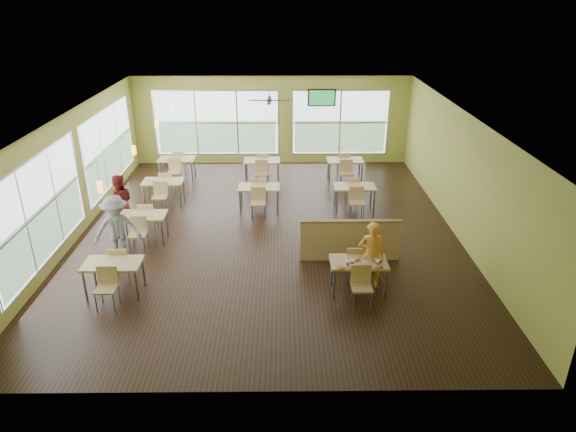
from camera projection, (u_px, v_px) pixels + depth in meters
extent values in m
plane|color=black|center=(268.00, 232.00, 13.86)|extent=(12.00, 12.00, 0.00)
plane|color=white|center=(266.00, 114.00, 12.55)|extent=(12.00, 12.00, 0.00)
cube|color=#AAA344|center=(272.00, 121.00, 18.69)|extent=(10.00, 0.04, 3.20)
cube|color=#AAA344|center=(257.00, 310.00, 7.73)|extent=(10.00, 0.04, 3.20)
cube|color=#AAA344|center=(73.00, 177.00, 13.16)|extent=(0.04, 12.00, 3.20)
cube|color=#AAA344|center=(461.00, 175.00, 13.25)|extent=(0.04, 12.00, 3.20)
cube|color=white|center=(41.00, 210.00, 11.36)|extent=(0.02, 4.50, 2.35)
cube|color=white|center=(110.00, 146.00, 15.93)|extent=(0.02, 4.50, 2.35)
cube|color=white|center=(217.00, 123.00, 18.68)|extent=(4.50, 0.02, 2.35)
cube|color=white|center=(340.00, 123.00, 18.72)|extent=(3.50, 0.02, 2.35)
cube|color=#B7BABC|center=(88.00, 213.00, 14.12)|extent=(0.04, 9.40, 0.05)
cube|color=#B7BABC|center=(279.00, 154.00, 19.17)|extent=(8.00, 0.04, 0.05)
cube|color=tan|center=(359.00, 262.00, 10.84)|extent=(1.20, 0.70, 0.04)
cube|color=brown|center=(359.00, 263.00, 10.85)|extent=(1.22, 0.71, 0.01)
cylinder|color=slate|center=(334.00, 285.00, 10.72)|extent=(0.05, 0.05, 0.71)
cylinder|color=slate|center=(385.00, 284.00, 10.73)|extent=(0.05, 0.05, 0.71)
cylinder|color=slate|center=(332.00, 271.00, 11.25)|extent=(0.05, 0.05, 0.71)
cylinder|color=slate|center=(381.00, 270.00, 11.26)|extent=(0.05, 0.05, 0.71)
cube|color=tan|center=(355.00, 261.00, 11.46)|extent=(0.42, 0.42, 0.04)
cube|color=tan|center=(354.00, 248.00, 11.54)|extent=(0.42, 0.04, 0.40)
cube|color=tan|center=(362.00, 287.00, 10.45)|extent=(0.42, 0.42, 0.04)
cube|color=tan|center=(364.00, 283.00, 10.19)|extent=(0.42, 0.04, 0.40)
cube|color=tan|center=(350.00, 241.00, 12.26)|extent=(2.40, 0.12, 1.00)
cube|color=brown|center=(351.00, 221.00, 12.05)|extent=(2.40, 0.14, 0.04)
cube|color=tan|center=(112.00, 263.00, 10.79)|extent=(1.20, 0.70, 0.04)
cube|color=brown|center=(113.00, 264.00, 10.80)|extent=(1.22, 0.71, 0.01)
cylinder|color=slate|center=(85.00, 286.00, 10.67)|extent=(0.05, 0.05, 0.71)
cylinder|color=slate|center=(137.00, 286.00, 10.68)|extent=(0.05, 0.05, 0.71)
cylinder|color=slate|center=(94.00, 272.00, 11.20)|extent=(0.05, 0.05, 0.71)
cylinder|color=slate|center=(144.00, 272.00, 11.21)|extent=(0.05, 0.05, 0.71)
cube|color=tan|center=(122.00, 262.00, 11.41)|extent=(0.42, 0.42, 0.04)
cube|color=tan|center=(123.00, 249.00, 11.49)|extent=(0.42, 0.04, 0.40)
cube|color=tan|center=(106.00, 289.00, 10.40)|extent=(0.42, 0.42, 0.04)
cube|color=tan|center=(102.00, 284.00, 10.14)|extent=(0.42, 0.04, 0.40)
cube|color=tan|center=(142.00, 215.00, 13.07)|extent=(1.20, 0.70, 0.04)
cube|color=brown|center=(142.00, 216.00, 13.08)|extent=(1.22, 0.71, 0.01)
cylinder|color=slate|center=(119.00, 233.00, 12.96)|extent=(0.05, 0.05, 0.71)
cylinder|color=slate|center=(162.00, 233.00, 12.97)|extent=(0.05, 0.05, 0.71)
cylinder|color=slate|center=(126.00, 224.00, 13.49)|extent=(0.05, 0.05, 0.71)
cylinder|color=slate|center=(167.00, 224.00, 13.50)|extent=(0.05, 0.05, 0.71)
cube|color=tan|center=(148.00, 216.00, 13.69)|extent=(0.42, 0.42, 0.04)
cube|color=tan|center=(149.00, 206.00, 13.77)|extent=(0.42, 0.04, 0.40)
cube|color=tan|center=(138.00, 235.00, 12.69)|extent=(0.42, 0.42, 0.04)
cube|color=tan|center=(135.00, 230.00, 12.42)|extent=(0.42, 0.04, 0.40)
cube|color=tan|center=(163.00, 181.00, 15.36)|extent=(1.20, 0.70, 0.04)
cube|color=brown|center=(163.00, 182.00, 15.37)|extent=(1.22, 0.71, 0.01)
cylinder|color=slate|center=(144.00, 197.00, 15.24)|extent=(0.05, 0.05, 0.71)
cylinder|color=slate|center=(180.00, 196.00, 15.25)|extent=(0.05, 0.05, 0.71)
cylinder|color=slate|center=(148.00, 190.00, 15.77)|extent=(0.05, 0.05, 0.71)
cylinder|color=slate|center=(184.00, 189.00, 15.78)|extent=(0.05, 0.05, 0.71)
cube|color=tan|center=(167.00, 184.00, 15.97)|extent=(0.42, 0.42, 0.04)
cube|color=tan|center=(168.00, 175.00, 16.06)|extent=(0.42, 0.04, 0.40)
cube|color=tan|center=(160.00, 197.00, 14.97)|extent=(0.42, 0.42, 0.04)
cube|color=tan|center=(158.00, 192.00, 14.70)|extent=(0.42, 0.04, 0.40)
cube|color=tan|center=(177.00, 159.00, 17.37)|extent=(1.20, 0.70, 0.04)
cube|color=brown|center=(177.00, 160.00, 17.38)|extent=(1.22, 0.71, 0.01)
cylinder|color=slate|center=(160.00, 172.00, 17.25)|extent=(0.05, 0.05, 0.71)
cylinder|color=slate|center=(192.00, 172.00, 17.26)|extent=(0.05, 0.05, 0.71)
cylinder|color=slate|center=(164.00, 167.00, 17.78)|extent=(0.05, 0.05, 0.71)
cylinder|color=slate|center=(195.00, 167.00, 17.79)|extent=(0.05, 0.05, 0.71)
cube|color=tan|center=(180.00, 162.00, 17.98)|extent=(0.42, 0.42, 0.04)
cube|color=tan|center=(181.00, 154.00, 18.07)|extent=(0.42, 0.04, 0.40)
cube|color=tan|center=(174.00, 172.00, 16.98)|extent=(0.42, 0.42, 0.04)
cube|color=tan|center=(173.00, 168.00, 16.71)|extent=(0.42, 0.04, 0.40)
cube|color=tan|center=(259.00, 187.00, 14.93)|extent=(1.20, 0.70, 0.04)
cube|color=brown|center=(259.00, 188.00, 14.94)|extent=(1.22, 0.71, 0.01)
cylinder|color=slate|center=(240.00, 203.00, 14.81)|extent=(0.05, 0.05, 0.71)
cylinder|color=slate|center=(277.00, 203.00, 14.82)|extent=(0.05, 0.05, 0.71)
cylinder|color=slate|center=(242.00, 195.00, 15.34)|extent=(0.05, 0.05, 0.71)
cylinder|color=slate|center=(278.00, 195.00, 15.35)|extent=(0.05, 0.05, 0.71)
cube|color=tan|center=(260.00, 189.00, 15.54)|extent=(0.42, 0.42, 0.04)
cube|color=tan|center=(260.00, 180.00, 15.63)|extent=(0.42, 0.04, 0.40)
cube|color=tan|center=(258.00, 203.00, 14.54)|extent=(0.42, 0.42, 0.04)
cube|color=tan|center=(258.00, 198.00, 14.28)|extent=(0.42, 0.04, 0.40)
cube|color=tan|center=(262.00, 160.00, 17.21)|extent=(1.20, 0.70, 0.04)
cube|color=brown|center=(262.00, 161.00, 17.22)|extent=(1.22, 0.71, 0.01)
cylinder|color=slate|center=(246.00, 174.00, 17.09)|extent=(0.05, 0.05, 0.71)
cylinder|color=slate|center=(278.00, 174.00, 17.10)|extent=(0.05, 0.05, 0.71)
cylinder|color=slate|center=(247.00, 168.00, 17.62)|extent=(0.05, 0.05, 0.71)
cylinder|color=slate|center=(278.00, 168.00, 17.63)|extent=(0.05, 0.05, 0.71)
cube|color=tan|center=(263.00, 163.00, 17.83)|extent=(0.42, 0.42, 0.04)
cube|color=tan|center=(263.00, 156.00, 17.91)|extent=(0.42, 0.04, 0.40)
cube|color=tan|center=(262.00, 174.00, 16.82)|extent=(0.42, 0.42, 0.04)
cube|color=tan|center=(261.00, 169.00, 16.56)|extent=(0.42, 0.04, 0.40)
cube|color=tan|center=(355.00, 187.00, 14.95)|extent=(1.20, 0.70, 0.04)
cube|color=brown|center=(355.00, 187.00, 14.97)|extent=(1.22, 0.71, 0.01)
cylinder|color=slate|center=(337.00, 202.00, 14.84)|extent=(0.05, 0.05, 0.71)
cylinder|color=slate|center=(374.00, 202.00, 14.85)|extent=(0.05, 0.05, 0.71)
cylinder|color=slate|center=(335.00, 195.00, 15.37)|extent=(0.05, 0.05, 0.71)
cylinder|color=slate|center=(371.00, 195.00, 15.38)|extent=(0.05, 0.05, 0.71)
cube|color=tan|center=(352.00, 189.00, 15.57)|extent=(0.42, 0.42, 0.04)
cube|color=tan|center=(352.00, 180.00, 15.66)|extent=(0.42, 0.04, 0.40)
cube|color=tan|center=(357.00, 203.00, 14.57)|extent=(0.42, 0.42, 0.04)
cube|color=tan|center=(358.00, 198.00, 14.30)|extent=(0.42, 0.04, 0.40)
cube|color=tan|center=(345.00, 160.00, 17.24)|extent=(1.20, 0.70, 0.04)
cube|color=brown|center=(345.00, 161.00, 17.25)|extent=(1.22, 0.71, 0.01)
cylinder|color=slate|center=(330.00, 174.00, 17.12)|extent=(0.05, 0.05, 0.71)
cylinder|color=slate|center=(362.00, 174.00, 17.13)|extent=(0.05, 0.05, 0.71)
cylinder|color=slate|center=(328.00, 168.00, 17.65)|extent=(0.05, 0.05, 0.71)
cylinder|color=slate|center=(359.00, 168.00, 17.66)|extent=(0.05, 0.05, 0.71)
cube|color=tan|center=(343.00, 163.00, 17.85)|extent=(0.42, 0.42, 0.04)
cube|color=tan|center=(343.00, 155.00, 17.94)|extent=(0.42, 0.04, 0.40)
cube|color=tan|center=(347.00, 173.00, 16.85)|extent=(0.42, 0.42, 0.04)
cube|color=tan|center=(348.00, 169.00, 16.59)|extent=(0.42, 0.04, 0.40)
cylinder|color=#2D2119|center=(97.00, 168.00, 9.93)|extent=(0.01, 0.01, 0.70)
cylinder|color=orange|center=(100.00, 187.00, 10.09)|extent=(0.11, 0.11, 0.22)
cylinder|color=#2D2119|center=(132.00, 134.00, 12.21)|extent=(0.01, 0.01, 0.70)
cylinder|color=orange|center=(134.00, 150.00, 12.37)|extent=(0.11, 0.11, 0.22)
cylinder|color=#2D2119|center=(155.00, 111.00, 14.49)|extent=(0.01, 0.01, 0.70)
cylinder|color=orange|center=(157.00, 125.00, 14.66)|extent=(0.11, 0.11, 0.22)
cylinder|color=#2D2119|center=(171.00, 96.00, 16.50)|extent=(0.01, 0.01, 0.70)
cylinder|color=orange|center=(172.00, 108.00, 16.66)|extent=(0.11, 0.11, 0.22)
cylinder|color=#2D2119|center=(269.00, 96.00, 15.34)|extent=(0.03, 0.03, 0.24)
cylinder|color=#2D2119|center=(269.00, 100.00, 15.40)|extent=(0.16, 0.16, 0.06)
cube|color=#2D2119|center=(281.00, 100.00, 15.40)|extent=(0.55, 0.10, 0.01)
cube|color=#2D2119|center=(269.00, 98.00, 15.72)|extent=(0.10, 0.55, 0.01)
cube|color=#2D2119|center=(258.00, 100.00, 15.40)|extent=(0.55, 0.10, 0.01)
cube|color=#2D2119|center=(269.00, 103.00, 15.08)|extent=(0.10, 0.55, 0.01)
cube|color=black|center=(322.00, 98.00, 18.27)|extent=(1.00, 0.06, 0.60)
cube|color=#258D40|center=(322.00, 98.00, 18.23)|extent=(0.90, 0.01, 0.52)
imported|color=orange|center=(371.00, 255.00, 11.01)|extent=(0.58, 0.39, 1.57)
imported|color=#5E1514|center=(119.00, 203.00, 13.62)|extent=(0.93, 0.83, 1.60)
imported|color=slate|center=(117.00, 229.00, 12.04)|extent=(1.21, 0.87, 1.69)
cone|color=white|center=(348.00, 264.00, 10.61)|extent=(0.09, 0.09, 0.12)
cylinder|color=red|center=(348.00, 264.00, 10.61)|extent=(0.08, 0.08, 0.03)
cylinder|color=white|center=(348.00, 261.00, 10.59)|extent=(0.09, 0.09, 0.01)
cylinder|color=#2680D2|center=(348.00, 256.00, 10.55)|extent=(0.02, 0.06, 0.22)
cone|color=white|center=(352.00, 263.00, 10.65)|extent=(0.10, 0.10, 0.13)
cylinder|color=red|center=(352.00, 263.00, 10.65)|extent=(0.09, 0.09, 0.04)
cylinder|color=white|center=(353.00, 260.00, 10.62)|extent=(0.10, 0.10, 0.01)
cylinder|color=#E2EB0E|center=(353.00, 255.00, 10.57)|extent=(0.02, 0.06, 0.23)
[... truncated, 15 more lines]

